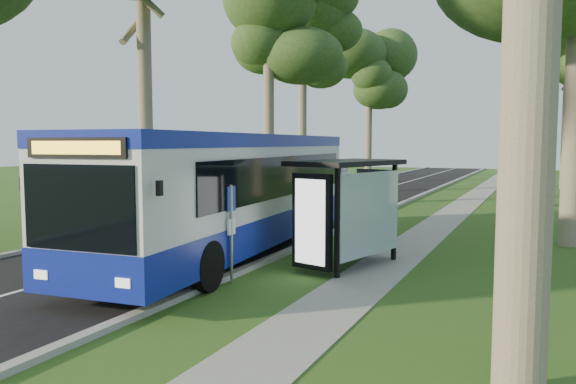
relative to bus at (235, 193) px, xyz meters
The scene contains 16 objects.
ground 2.29m from the bus, 20.53° to the right, with size 120.00×120.00×0.00m, color #2E5219.
road 9.89m from the bus, 102.74° to the left, with size 7.00×100.00×0.02m, color black.
kerb_east 9.74m from the bus, 81.88° to the left, with size 0.25×100.00×0.12m, color #9E9B93.
kerb_west 11.18m from the bus, 120.74° to the left, with size 0.25×100.00×0.12m, color #9E9B93.
centre_line 9.89m from the bus, 102.74° to the left, with size 0.12×100.00×0.01m, color white.
footpath 10.59m from the bus, 65.36° to the left, with size 1.50×100.00×0.02m, color gray.
bus is the anchor object (origin of this frame).
bus_stop_sign 3.48m from the bus, 61.48° to the right, with size 0.09×0.32×2.26m.
bus_shelter 3.60m from the bus, ahead, with size 2.52×3.55×2.76m.
litter_bin 5.64m from the bus, 56.39° to the left, with size 0.58×0.58×1.01m.
car_white 29.77m from the bus, 103.86° to the left, with size 1.83×4.56×1.55m, color white.
car_silver 27.74m from the bus, 105.89° to the left, with size 1.70×4.89×1.61m, color #ADB0B5.
tree_west_c 21.06m from the bus, 113.61° to the left, with size 5.20×5.20×14.41m.
tree_west_d 30.71m from the bus, 109.33° to the left, with size 5.20×5.20×15.51m.
tree_west_e 39.11m from the bus, 100.79° to the left, with size 5.20×5.20×13.91m.
tree_east_d 31.96m from the bus, 72.40° to the left, with size 5.20×5.20×13.22m.
Camera 1 is at (6.70, -13.43, 3.20)m, focal length 35.00 mm.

